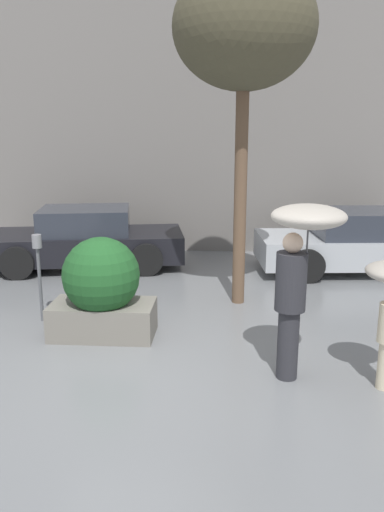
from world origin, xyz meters
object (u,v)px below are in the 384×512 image
(street_tree, at_px, (244,30))
(parking_meter, at_px, (38,260))
(parked_car_far, at_px, (360,243))
(planter_box, at_px, (102,289))
(parked_car_near, at_px, (86,240))
(person_adult, at_px, (300,255))

(street_tree, relative_size, parking_meter, 3.91)
(parking_meter, bearing_deg, parked_car_far, 30.30)
(planter_box, bearing_deg, street_tree, 39.06)
(parking_meter, bearing_deg, parked_car_near, 93.15)
(parked_car_far, xyz_separation_m, parking_meter, (-5.56, -3.25, 0.38))
(parking_meter, bearing_deg, street_tree, 19.60)
(planter_box, height_order, parking_meter, planter_box)
(street_tree, bearing_deg, parking_meter, -160.40)
(person_adult, height_order, street_tree, street_tree)
(planter_box, height_order, parked_car_near, planter_box)
(person_adult, bearing_deg, parked_car_near, 126.75)
(planter_box, relative_size, parked_car_far, 0.34)
(parked_car_near, distance_m, street_tree, 5.31)
(planter_box, distance_m, parked_car_near, 3.89)
(person_adult, height_order, parked_car_near, person_adult)
(person_adult, distance_m, street_tree, 3.90)
(parked_car_far, distance_m, parking_meter, 6.45)
(parked_car_far, height_order, street_tree, street_tree)
(planter_box, xyz_separation_m, parked_car_near, (-1.24, 3.68, -0.11))
(planter_box, bearing_deg, person_adult, -23.17)
(planter_box, bearing_deg, parked_car_near, 108.67)
(person_adult, relative_size, parked_car_far, 0.48)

